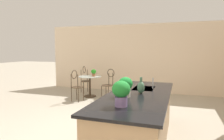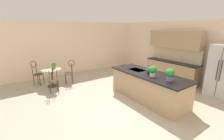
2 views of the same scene
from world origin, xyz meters
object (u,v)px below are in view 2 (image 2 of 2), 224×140
object	(u,v)px
potted_plant_on_table	(54,65)
bistro_table	(52,76)
potted_plant_counter_near	(153,71)
potted_plant_counter_far	(170,74)
chair_near_window	(70,71)
refrigerator	(223,72)
chair_toward_desk	(37,72)
vase_on_counter	(148,70)
chair_by_island	(53,79)

from	to	relation	value
potted_plant_on_table	bistro_table	bearing A→B (deg)	-65.84
potted_plant_counter_near	potted_plant_counter_far	xyz separation A→B (m)	(0.55, 0.08, 0.01)
chair_near_window	refrigerator	bearing A→B (deg)	41.98
bistro_table	potted_plant_counter_far	world-z (taller)	potted_plant_counter_far
potted_plant_counter_near	potted_plant_counter_far	bearing A→B (deg)	8.72
refrigerator	bistro_table	distance (m)	6.45
bistro_table	potted_plant_counter_far	distance (m)	4.61
bistro_table	chair_near_window	bearing A→B (deg)	84.80
chair_near_window	potted_plant_counter_near	xyz separation A→B (m)	(3.32, 1.48, 0.54)
chair_near_window	potted_plant_counter_near	bearing A→B (deg)	23.98
bistro_table	chair_toward_desk	size ratio (longest dim) A/B	0.77
refrigerator	vase_on_counter	bearing A→B (deg)	-121.57
potted_plant_counter_far	refrigerator	bearing A→B (deg)	78.37
refrigerator	potted_plant_on_table	size ratio (longest dim) A/B	7.27
bistro_table	potted_plant_counter_near	distance (m)	4.11
chair_near_window	chair_by_island	xyz separation A→B (m)	(0.69, -0.87, 0.00)
chair_toward_desk	potted_plant_counter_far	xyz separation A→B (m)	(4.54, 2.78, 0.55)
bistro_table	potted_plant_on_table	distance (m)	0.46
bistro_table	refrigerator	bearing A→B (deg)	46.48
refrigerator	potted_plant_on_table	distance (m)	6.38
chair_by_island	potted_plant_counter_near	bearing A→B (deg)	41.76
refrigerator	bistro_table	bearing A→B (deg)	-133.52
refrigerator	vase_on_counter	size ratio (longest dim) A/B	6.39
refrigerator	potted_plant_counter_far	size ratio (longest dim) A/B	5.20
potted_plant_on_table	vase_on_counter	distance (m)	3.85
chair_by_island	vase_on_counter	size ratio (longest dim) A/B	3.62
refrigerator	chair_near_window	size ratio (longest dim) A/B	1.77
refrigerator	bistro_table	xyz separation A→B (m)	(-4.43, -4.66, -0.47)
vase_on_counter	chair_by_island	bearing A→B (deg)	-131.95
bistro_table	chair_by_island	size ratio (longest dim) A/B	0.77
potted_plant_counter_far	vase_on_counter	bearing A→B (deg)	173.35
chair_by_island	potted_plant_counter_far	world-z (taller)	potted_plant_counter_far
bistro_table	potted_plant_counter_near	world-z (taller)	potted_plant_counter_near
potted_plant_on_table	vase_on_counter	xyz separation A→B (m)	(3.10, 2.28, 0.15)
refrigerator	potted_plant_counter_near	distance (m)	2.66
bistro_table	vase_on_counter	size ratio (longest dim) A/B	2.78
chair_near_window	potted_plant_on_table	size ratio (longest dim) A/B	4.12
vase_on_counter	potted_plant_on_table	bearing A→B (deg)	-143.66
vase_on_counter	potted_plant_counter_far	bearing A→B (deg)	-6.65
chair_toward_desk	potted_plant_counter_near	distance (m)	4.84
refrigerator	chair_toward_desk	world-z (taller)	refrigerator
chair_toward_desk	potted_plant_counter_near	size ratio (longest dim) A/B	3.17
chair_near_window	potted_plant_counter_near	world-z (taller)	potted_plant_counter_near
potted_plant_counter_far	chair_by_island	bearing A→B (deg)	-142.58
chair_toward_desk	potted_plant_on_table	bearing A→B (deg)	48.53
chair_near_window	potted_plant_counter_far	bearing A→B (deg)	21.97
chair_by_island	bistro_table	bearing A→B (deg)	170.07
potted_plant_counter_near	vase_on_counter	xyz separation A→B (m)	(-0.35, 0.19, -0.08)
potted_plant_counter_near	vase_on_counter	bearing A→B (deg)	151.60
chair_near_window	potted_plant_on_table	bearing A→B (deg)	-101.51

